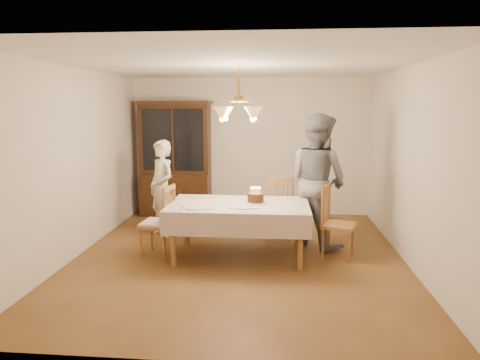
# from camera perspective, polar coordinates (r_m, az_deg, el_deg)

# --- Properties ---
(ground) EXTENTS (5.00, 5.00, 0.00)m
(ground) POSITION_cam_1_polar(r_m,az_deg,el_deg) (6.04, -0.17, -10.19)
(ground) COLOR brown
(ground) RESTS_ON ground
(room_shell) EXTENTS (5.00, 5.00, 5.00)m
(room_shell) POSITION_cam_1_polar(r_m,az_deg,el_deg) (5.69, -0.18, 4.93)
(room_shell) COLOR white
(room_shell) RESTS_ON ground
(dining_table) EXTENTS (1.90, 1.10, 0.76)m
(dining_table) POSITION_cam_1_polar(r_m,az_deg,el_deg) (5.84, -0.17, -3.88)
(dining_table) COLOR brown
(dining_table) RESTS_ON ground
(china_hutch) EXTENTS (1.38, 0.54, 2.16)m
(china_hutch) POSITION_cam_1_polar(r_m,az_deg,el_deg) (8.20, -8.59, 2.54)
(china_hutch) COLOR black
(china_hutch) RESTS_ON ground
(chair_far_side) EXTENTS (0.56, 0.55, 1.00)m
(chair_far_side) POSITION_cam_1_polar(r_m,az_deg,el_deg) (6.70, 4.85, -4.24)
(chair_far_side) COLOR brown
(chair_far_side) RESTS_ON ground
(chair_left_end) EXTENTS (0.47, 0.49, 1.00)m
(chair_left_end) POSITION_cam_1_polar(r_m,az_deg,el_deg) (6.05, -10.92, -5.83)
(chair_left_end) COLOR brown
(chair_left_end) RESTS_ON ground
(chair_right_end) EXTENTS (0.55, 0.56, 1.00)m
(chair_right_end) POSITION_cam_1_polar(r_m,az_deg,el_deg) (6.06, 12.92, -5.97)
(chair_right_end) COLOR brown
(chair_right_end) RESTS_ON ground
(elderly_woman) EXTENTS (0.66, 0.66, 1.54)m
(elderly_woman) POSITION_cam_1_polar(r_m,az_deg,el_deg) (6.92, -10.35, -1.12)
(elderly_woman) COLOR white
(elderly_woman) RESTS_ON ground
(adult_in_grey) EXTENTS (1.19, 1.21, 1.96)m
(adult_in_grey) POSITION_cam_1_polar(r_m,az_deg,el_deg) (6.41, 10.29, -0.07)
(adult_in_grey) COLOR slate
(adult_in_grey) RESTS_ON ground
(birthday_cake) EXTENTS (0.30, 0.30, 0.22)m
(birthday_cake) POSITION_cam_1_polar(r_m,az_deg,el_deg) (5.86, 2.09, -2.45)
(birthday_cake) COLOR white
(birthday_cake) RESTS_ON dining_table
(place_setting_near_left) EXTENTS (0.40, 0.26, 0.02)m
(place_setting_near_left) POSITION_cam_1_polar(r_m,az_deg,el_deg) (5.58, -5.84, -3.71)
(place_setting_near_left) COLOR white
(place_setting_near_left) RESTS_ON dining_table
(place_setting_near_right) EXTENTS (0.40, 0.25, 0.02)m
(place_setting_near_right) POSITION_cam_1_polar(r_m,az_deg,el_deg) (5.58, 0.63, -3.67)
(place_setting_near_right) COLOR white
(place_setting_near_right) RESTS_ON dining_table
(place_setting_far_left) EXTENTS (0.39, 0.24, 0.02)m
(place_setting_far_left) POSITION_cam_1_polar(r_m,az_deg,el_deg) (6.24, -5.56, -2.25)
(place_setting_far_left) COLOR white
(place_setting_far_left) RESTS_ON dining_table
(chandelier) EXTENTS (0.62, 0.62, 0.73)m
(chandelier) POSITION_cam_1_polar(r_m,az_deg,el_deg) (5.67, -0.18, 8.91)
(chandelier) COLOR #BF8C3F
(chandelier) RESTS_ON ground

